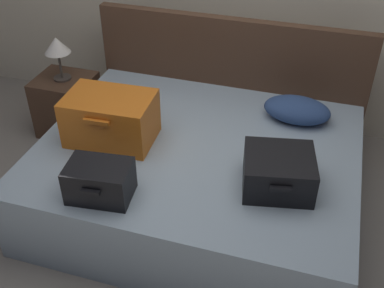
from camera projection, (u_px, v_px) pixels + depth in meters
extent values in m
plane|color=gray|center=(179.00, 245.00, 2.98)|extent=(12.00, 12.00, 0.00)
cube|color=#99ADBC|center=(197.00, 176.00, 3.14)|extent=(1.99, 1.61, 0.49)
cube|color=#4C3323|center=(229.00, 82.00, 3.64)|extent=(2.03, 0.08, 1.02)
cube|color=#D16619|center=(111.00, 122.00, 2.99)|extent=(0.56, 0.39, 0.25)
cube|color=#28282D|center=(111.00, 117.00, 2.97)|extent=(0.49, 0.34, 0.18)
cube|color=#99999E|center=(91.00, 103.00, 2.89)|extent=(0.15, 0.12, 0.06)
cube|color=#D16619|center=(109.00, 101.00, 2.90)|extent=(0.56, 0.39, 0.06)
cube|color=#D16619|center=(96.00, 122.00, 2.76)|extent=(0.16, 0.03, 0.02)
cube|color=black|center=(278.00, 176.00, 2.64)|extent=(0.45, 0.42, 0.15)
cube|color=#28282D|center=(278.00, 173.00, 2.63)|extent=(0.39, 0.37, 0.10)
cube|color=black|center=(267.00, 167.00, 2.56)|extent=(0.16, 0.11, 0.05)
cube|color=#99999E|center=(290.00, 161.00, 2.61)|extent=(0.12, 0.11, 0.04)
cube|color=black|center=(280.00, 161.00, 2.58)|extent=(0.45, 0.42, 0.06)
cube|color=black|center=(281.00, 189.00, 2.44)|extent=(0.12, 0.05, 0.02)
cube|color=black|center=(100.00, 186.00, 2.58)|extent=(0.37, 0.27, 0.14)
cube|color=#28282D|center=(100.00, 183.00, 2.57)|extent=(0.32, 0.24, 0.10)
cube|color=#99999E|center=(86.00, 175.00, 2.52)|extent=(0.11, 0.07, 0.05)
cube|color=black|center=(98.00, 171.00, 2.52)|extent=(0.37, 0.27, 0.07)
cube|color=black|center=(90.00, 192.00, 2.44)|extent=(0.11, 0.04, 0.02)
ellipsoid|color=navy|center=(297.00, 110.00, 3.19)|extent=(0.46, 0.31, 0.16)
cube|color=#4C3323|center=(67.00, 105.00, 3.87)|extent=(0.44, 0.40, 0.49)
cylinder|color=#3F3833|center=(63.00, 78.00, 3.73)|extent=(0.14, 0.14, 0.01)
cylinder|color=#4C443D|center=(60.00, 65.00, 3.66)|extent=(0.02, 0.02, 0.21)
cone|color=white|center=(57.00, 45.00, 3.56)|extent=(0.20, 0.20, 0.12)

